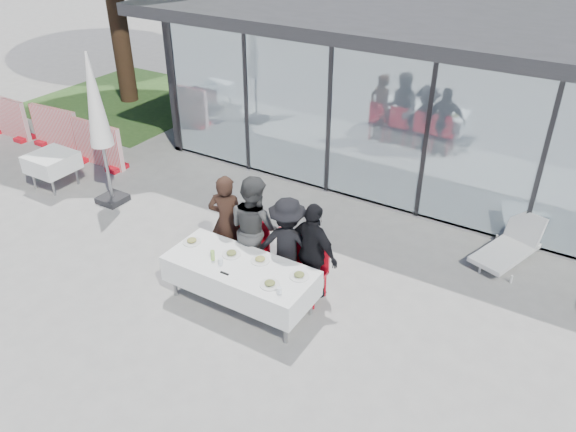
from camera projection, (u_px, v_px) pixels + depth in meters
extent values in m
plane|color=gray|center=(253.00, 318.00, 8.28)|extent=(90.00, 90.00, 0.00)
cube|color=gray|center=(515.00, 152.00, 13.22)|extent=(14.00, 8.00, 0.10)
cube|color=black|center=(559.00, 49.00, 15.28)|extent=(14.00, 0.20, 3.20)
cube|color=black|center=(269.00, 47.00, 15.51)|extent=(0.20, 8.00, 3.20)
cube|color=silver|center=(482.00, 151.00, 9.52)|extent=(13.60, 0.06, 3.10)
cube|color=#2D2D30|center=(544.00, 10.00, 11.25)|extent=(14.80, 8.80, 0.24)
cube|color=#262628|center=(176.00, 86.00, 12.56)|extent=(0.08, 0.10, 3.10)
cube|color=#262628|center=(247.00, 101.00, 11.69)|extent=(0.08, 0.10, 3.10)
cube|color=#262628|center=(330.00, 119.00, 10.82)|extent=(0.08, 0.10, 3.10)
cube|color=#262628|center=(427.00, 140.00, 9.95)|extent=(0.08, 0.10, 3.10)
cube|color=#262628|center=(542.00, 164.00, 9.09)|extent=(0.08, 0.10, 3.10)
cube|color=red|center=(393.00, 136.00, 13.04)|extent=(0.45, 0.45, 0.90)
cube|color=red|center=(463.00, 142.00, 12.73)|extent=(0.45, 0.45, 0.90)
cube|color=white|center=(240.00, 276.00, 8.27)|extent=(2.26, 0.96, 0.42)
cylinder|color=gray|center=(174.00, 277.00, 8.56)|extent=(0.06, 0.06, 0.71)
cylinder|color=gray|center=(286.00, 323.00, 7.66)|extent=(0.06, 0.06, 0.71)
cylinder|color=gray|center=(203.00, 254.00, 9.07)|extent=(0.06, 0.06, 0.71)
cylinder|color=gray|center=(311.00, 295.00, 8.18)|extent=(0.06, 0.06, 0.71)
imported|color=#321E16|center=(227.00, 222.00, 9.03)|extent=(0.77, 0.77, 1.65)
cube|color=red|center=(225.00, 244.00, 9.15)|extent=(0.44, 0.44, 0.05)
cube|color=red|center=(231.00, 226.00, 9.17)|extent=(0.44, 0.04, 0.55)
cylinder|color=red|center=(210.00, 258.00, 9.22)|extent=(0.04, 0.04, 0.43)
cylinder|color=red|center=(228.00, 265.00, 9.06)|extent=(0.04, 0.04, 0.43)
cylinder|color=red|center=(223.00, 248.00, 9.49)|extent=(0.04, 0.04, 0.43)
cylinder|color=red|center=(241.00, 254.00, 9.33)|extent=(0.04, 0.04, 0.43)
imported|color=#434343|center=(254.00, 228.00, 8.76)|extent=(1.08, 1.08, 1.78)
cube|color=red|center=(251.00, 254.00, 8.92)|extent=(0.44, 0.44, 0.05)
cube|color=red|center=(258.00, 235.00, 8.94)|extent=(0.44, 0.04, 0.55)
cylinder|color=red|center=(236.00, 268.00, 8.99)|extent=(0.04, 0.04, 0.43)
cylinder|color=red|center=(255.00, 275.00, 8.83)|extent=(0.04, 0.04, 0.43)
cylinder|color=red|center=(249.00, 257.00, 9.25)|extent=(0.04, 0.04, 0.43)
cylinder|color=red|center=(267.00, 264.00, 9.09)|extent=(0.04, 0.04, 0.43)
imported|color=black|center=(288.00, 245.00, 8.54)|extent=(1.27, 1.27, 1.57)
cube|color=red|center=(284.00, 266.00, 8.64)|extent=(0.44, 0.44, 0.05)
cube|color=red|center=(291.00, 246.00, 8.66)|extent=(0.44, 0.04, 0.55)
cylinder|color=red|center=(268.00, 280.00, 8.71)|extent=(0.04, 0.04, 0.43)
cylinder|color=red|center=(288.00, 288.00, 8.55)|extent=(0.04, 0.04, 0.43)
cylinder|color=red|center=(281.00, 269.00, 8.98)|extent=(0.04, 0.04, 0.43)
cylinder|color=red|center=(300.00, 276.00, 8.81)|extent=(0.04, 0.04, 0.43)
imported|color=black|center=(313.00, 252.00, 8.33)|extent=(1.17, 1.17, 1.61)
cube|color=red|center=(309.00, 275.00, 8.44)|extent=(0.44, 0.44, 0.05)
cube|color=red|center=(316.00, 255.00, 8.46)|extent=(0.44, 0.04, 0.55)
cylinder|color=red|center=(293.00, 290.00, 8.51)|extent=(0.04, 0.04, 0.43)
cylinder|color=red|center=(314.00, 297.00, 8.35)|extent=(0.04, 0.04, 0.43)
cylinder|color=red|center=(305.00, 277.00, 8.78)|extent=(0.04, 0.04, 0.43)
cylinder|color=red|center=(325.00, 285.00, 8.62)|extent=(0.04, 0.04, 0.43)
cylinder|color=silver|center=(192.00, 242.00, 8.65)|extent=(0.28, 0.28, 0.01)
ellipsoid|color=tan|center=(192.00, 240.00, 8.64)|extent=(0.15, 0.15, 0.05)
cylinder|color=silver|center=(232.00, 254.00, 8.37)|extent=(0.28, 0.28, 0.01)
ellipsoid|color=#3D5C22|center=(231.00, 253.00, 8.35)|extent=(0.15, 0.15, 0.05)
cylinder|color=silver|center=(260.00, 261.00, 8.23)|extent=(0.28, 0.28, 0.01)
ellipsoid|color=tan|center=(260.00, 259.00, 8.21)|extent=(0.15, 0.15, 0.05)
cylinder|color=silver|center=(299.00, 276.00, 7.90)|extent=(0.28, 0.28, 0.01)
ellipsoid|color=#3D5C22|center=(299.00, 274.00, 7.89)|extent=(0.15, 0.15, 0.05)
cylinder|color=silver|center=(270.00, 285.00, 7.74)|extent=(0.28, 0.28, 0.01)
ellipsoid|color=#3D5C22|center=(270.00, 283.00, 7.72)|extent=(0.15, 0.15, 0.05)
cylinder|color=#92C451|center=(213.00, 255.00, 8.22)|extent=(0.06, 0.06, 0.16)
cylinder|color=silver|center=(221.00, 262.00, 8.14)|extent=(0.07, 0.07, 0.10)
cylinder|color=silver|center=(279.00, 291.00, 7.56)|extent=(0.07, 0.07, 0.10)
cube|color=black|center=(224.00, 273.00, 7.97)|extent=(0.14, 0.03, 0.01)
cube|color=white|center=(52.00, 162.00, 11.56)|extent=(0.86, 0.86, 0.36)
cylinder|color=gray|center=(32.00, 173.00, 11.58)|extent=(0.05, 0.05, 0.72)
cylinder|color=gray|center=(52.00, 180.00, 11.31)|extent=(0.05, 0.05, 0.72)
cylinder|color=gray|center=(56.00, 162.00, 12.02)|extent=(0.05, 0.05, 0.72)
cylinder|color=gray|center=(75.00, 169.00, 11.75)|extent=(0.05, 0.05, 0.72)
cube|color=black|center=(113.00, 199.00, 11.26)|extent=(0.50, 0.50, 0.12)
cylinder|color=gray|center=(102.00, 139.00, 10.59)|extent=(0.06, 0.06, 2.70)
cone|color=white|center=(95.00, 100.00, 10.20)|extent=(0.44, 0.44, 1.76)
cube|color=red|center=(98.00, 144.00, 12.50)|extent=(1.40, 0.12, 1.00)
cube|color=red|center=(86.00, 158.00, 12.95)|extent=(0.30, 0.45, 0.10)
cube|color=red|center=(117.00, 168.00, 12.51)|extent=(0.30, 0.45, 0.10)
cube|color=red|center=(56.00, 128.00, 13.32)|extent=(1.40, 0.22, 1.00)
cube|color=red|center=(46.00, 141.00, 13.78)|extent=(0.30, 0.45, 0.10)
cube|color=red|center=(74.00, 150.00, 13.33)|extent=(0.30, 0.45, 0.10)
cube|color=red|center=(8.00, 117.00, 13.93)|extent=(1.40, 0.12, 1.00)
cube|color=red|center=(0.00, 130.00, 14.38)|extent=(0.30, 0.45, 0.10)
cube|color=red|center=(25.00, 138.00, 13.94)|extent=(0.30, 0.45, 0.10)
cube|color=silver|center=(505.00, 252.00, 9.43)|extent=(0.98, 1.42, 0.08)
cube|color=silver|center=(526.00, 227.00, 9.60)|extent=(0.65, 0.44, 0.54)
cylinder|color=silver|center=(480.00, 270.00, 9.19)|extent=(0.04, 0.04, 0.14)
cylinder|color=silver|center=(511.00, 279.00, 8.97)|extent=(0.04, 0.04, 0.14)
cylinder|color=silver|center=(496.00, 238.00, 10.00)|extent=(0.04, 0.04, 0.14)
cylinder|color=silver|center=(526.00, 246.00, 9.78)|extent=(0.04, 0.04, 0.14)
cylinder|color=#382316|center=(118.00, 23.00, 15.34)|extent=(0.50, 0.50, 4.40)
cylinder|color=#382316|center=(507.00, 55.00, 17.07)|extent=(0.44, 0.44, 2.00)
cube|color=#385926|center=(130.00, 100.00, 16.47)|extent=(5.00, 5.00, 0.02)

